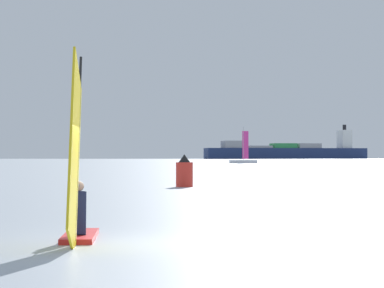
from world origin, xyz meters
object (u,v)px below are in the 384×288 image
windsurfer (77,189)px  small_sailboat (244,160)px  channel_buoy (184,172)px  cargo_ship (286,151)px

windsurfer → small_sailboat: size_ratio=0.42×
windsurfer → small_sailboat: small_sailboat is taller
windsurfer → channel_buoy: windsurfer is taller
cargo_ship → windsurfer: bearing=73.6°
cargo_ship → small_sailboat: bearing=72.7°
channel_buoy → small_sailboat: bearing=80.1°
cargo_ship → channel_buoy: 846.07m
windsurfer → cargo_ship: bearing=-10.4°
windsurfer → channel_buoy: size_ratio=2.31×
channel_buoy → small_sailboat: size_ratio=0.18×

